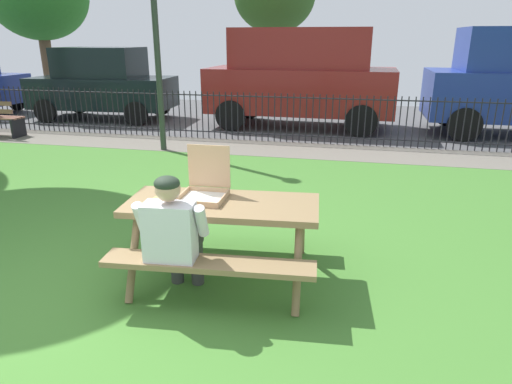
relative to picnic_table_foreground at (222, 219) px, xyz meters
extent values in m
cube|color=#457D30|center=(-1.16, 0.57, -0.61)|extent=(28.00, 11.01, 0.02)
cube|color=slate|center=(-1.16, 5.38, -0.60)|extent=(28.00, 1.40, 0.01)
cube|color=#515154|center=(-1.16, 9.31, -0.60)|extent=(28.00, 6.47, 0.01)
cube|color=olive|center=(0.00, 0.00, 0.14)|extent=(1.86, 0.90, 0.06)
cube|color=olive|center=(0.05, -0.60, -0.16)|extent=(1.82, 0.43, 0.05)
cube|color=olive|center=(-0.05, 0.60, -0.16)|extent=(1.82, 0.43, 0.05)
cylinder|color=olive|center=(-0.70, -0.47, -0.24)|extent=(0.11, 0.44, 0.74)
cylinder|color=olive|center=(-0.77, 0.35, -0.24)|extent=(0.11, 0.44, 0.74)
cylinder|color=olive|center=(0.77, -0.35, -0.24)|extent=(0.11, 0.44, 0.74)
cylinder|color=olive|center=(0.70, 0.47, -0.24)|extent=(0.11, 0.44, 0.74)
cube|color=tan|center=(-0.20, 0.03, 0.18)|extent=(0.43, 0.43, 0.01)
cube|color=silver|center=(-0.20, 0.03, 0.19)|extent=(0.40, 0.40, 0.00)
cube|color=tan|center=(-0.19, -0.17, 0.21)|extent=(0.42, 0.02, 0.04)
cube|color=tan|center=(-0.20, 0.24, 0.21)|extent=(0.42, 0.02, 0.04)
cube|color=tan|center=(-0.40, 0.03, 0.21)|extent=(0.02, 0.42, 0.04)
cube|color=tan|center=(0.01, 0.04, 0.21)|extent=(0.02, 0.42, 0.04)
cube|color=tan|center=(-0.20, 0.26, 0.44)|extent=(0.42, 0.03, 0.42)
pyramid|color=#F6CE5C|center=(-0.60, -0.02, 0.18)|extent=(0.24, 0.26, 0.01)
cube|color=tan|center=(-0.53, 0.07, 0.18)|extent=(0.15, 0.12, 0.02)
cylinder|color=#3C3C3C|center=(-0.40, -0.21, -0.38)|extent=(0.12, 0.12, 0.44)
cylinder|color=#3C3C3C|center=(-0.38, -0.42, -0.13)|extent=(0.18, 0.43, 0.15)
cylinder|color=#3C3C3C|center=(-0.20, -0.20, -0.38)|extent=(0.12, 0.12, 0.44)
cylinder|color=#3C3C3C|center=(-0.18, -0.41, -0.13)|extent=(0.18, 0.43, 0.15)
cube|color=silver|center=(-0.27, -0.62, 0.10)|extent=(0.44, 0.25, 0.52)
cylinder|color=silver|center=(-0.53, -0.60, 0.21)|extent=(0.11, 0.21, 0.31)
cylinder|color=silver|center=(-0.01, -0.55, 0.21)|extent=(0.11, 0.21, 0.31)
sphere|color=tan|center=(-0.27, -0.60, 0.48)|extent=(0.21, 0.21, 0.21)
ellipsoid|color=#243124|center=(-0.27, -0.61, 0.53)|extent=(0.21, 0.20, 0.12)
cylinder|color=black|center=(-1.16, 6.08, 0.40)|extent=(22.37, 0.03, 0.03)
cylinder|color=black|center=(-1.16, 6.08, -0.43)|extent=(22.37, 0.03, 0.03)
cylinder|color=black|center=(-7.63, 6.08, -0.06)|extent=(0.02, 0.02, 1.08)
cylinder|color=black|center=(-7.49, 6.08, -0.06)|extent=(0.02, 0.02, 1.08)
cylinder|color=black|center=(-7.35, 6.08, -0.06)|extent=(0.02, 0.02, 1.08)
cylinder|color=black|center=(-7.21, 6.08, -0.06)|extent=(0.02, 0.02, 1.08)
cylinder|color=black|center=(-7.07, 6.08, -0.06)|extent=(0.02, 0.02, 1.08)
cylinder|color=black|center=(-6.92, 6.08, -0.06)|extent=(0.02, 0.02, 1.08)
cylinder|color=black|center=(-6.78, 6.08, -0.06)|extent=(0.02, 0.02, 1.08)
cylinder|color=black|center=(-6.64, 6.08, -0.06)|extent=(0.02, 0.02, 1.08)
cylinder|color=black|center=(-6.50, 6.08, -0.06)|extent=(0.02, 0.02, 1.08)
cylinder|color=black|center=(-6.36, 6.08, -0.06)|extent=(0.02, 0.02, 1.08)
cylinder|color=black|center=(-6.22, 6.08, -0.06)|extent=(0.02, 0.02, 1.08)
cylinder|color=black|center=(-6.08, 6.08, -0.06)|extent=(0.02, 0.02, 1.08)
cylinder|color=black|center=(-5.94, 6.08, -0.06)|extent=(0.02, 0.02, 1.08)
cylinder|color=black|center=(-5.80, 6.08, -0.06)|extent=(0.02, 0.02, 1.08)
cylinder|color=black|center=(-5.66, 6.08, -0.06)|extent=(0.02, 0.02, 1.08)
cylinder|color=black|center=(-5.52, 6.08, -0.06)|extent=(0.02, 0.02, 1.08)
cylinder|color=black|center=(-5.38, 6.08, -0.06)|extent=(0.02, 0.02, 1.08)
cylinder|color=black|center=(-5.24, 6.08, -0.06)|extent=(0.02, 0.02, 1.08)
cylinder|color=black|center=(-5.10, 6.08, -0.06)|extent=(0.02, 0.02, 1.08)
cylinder|color=black|center=(-4.95, 6.08, -0.06)|extent=(0.02, 0.02, 1.08)
cylinder|color=black|center=(-4.81, 6.08, -0.06)|extent=(0.02, 0.02, 1.08)
cylinder|color=black|center=(-4.67, 6.08, -0.06)|extent=(0.02, 0.02, 1.08)
cylinder|color=black|center=(-4.53, 6.08, -0.06)|extent=(0.02, 0.02, 1.08)
cylinder|color=black|center=(-4.39, 6.08, -0.06)|extent=(0.02, 0.02, 1.08)
cylinder|color=black|center=(-4.25, 6.08, -0.06)|extent=(0.02, 0.02, 1.08)
cylinder|color=black|center=(-4.11, 6.08, -0.06)|extent=(0.02, 0.02, 1.08)
cylinder|color=black|center=(-3.97, 6.08, -0.06)|extent=(0.02, 0.02, 1.08)
cylinder|color=black|center=(-3.83, 6.08, -0.06)|extent=(0.02, 0.02, 1.08)
cylinder|color=black|center=(-3.69, 6.08, -0.06)|extent=(0.02, 0.02, 1.08)
cylinder|color=black|center=(-3.55, 6.08, -0.06)|extent=(0.02, 0.02, 1.08)
cylinder|color=black|center=(-3.41, 6.08, -0.06)|extent=(0.02, 0.02, 1.08)
cylinder|color=black|center=(-3.27, 6.08, -0.06)|extent=(0.02, 0.02, 1.08)
cylinder|color=black|center=(-3.13, 6.08, -0.06)|extent=(0.02, 0.02, 1.08)
cylinder|color=black|center=(-2.98, 6.08, -0.06)|extent=(0.02, 0.02, 1.08)
cylinder|color=black|center=(-2.84, 6.08, -0.06)|extent=(0.02, 0.02, 1.08)
cylinder|color=black|center=(-2.70, 6.08, -0.06)|extent=(0.02, 0.02, 1.08)
cylinder|color=black|center=(-2.56, 6.08, -0.06)|extent=(0.02, 0.02, 1.08)
cylinder|color=black|center=(-2.42, 6.08, -0.06)|extent=(0.02, 0.02, 1.08)
cylinder|color=black|center=(-2.28, 6.08, -0.06)|extent=(0.02, 0.02, 1.08)
cylinder|color=black|center=(-2.14, 6.08, -0.06)|extent=(0.02, 0.02, 1.08)
cylinder|color=black|center=(-2.00, 6.08, -0.06)|extent=(0.02, 0.02, 1.08)
cylinder|color=black|center=(-1.86, 6.08, -0.06)|extent=(0.02, 0.02, 1.08)
cylinder|color=black|center=(-1.72, 6.08, -0.06)|extent=(0.02, 0.02, 1.08)
cylinder|color=black|center=(-1.58, 6.08, -0.06)|extent=(0.02, 0.02, 1.08)
cylinder|color=black|center=(-1.44, 6.08, -0.06)|extent=(0.02, 0.02, 1.08)
cylinder|color=black|center=(-1.30, 6.08, -0.06)|extent=(0.02, 0.02, 1.08)
cylinder|color=black|center=(-1.16, 6.08, -0.06)|extent=(0.02, 0.02, 1.08)
cylinder|color=black|center=(-1.02, 6.08, -0.06)|extent=(0.02, 0.02, 1.08)
cylinder|color=black|center=(-0.87, 6.08, -0.06)|extent=(0.02, 0.02, 1.08)
cylinder|color=black|center=(-0.73, 6.08, -0.06)|extent=(0.02, 0.02, 1.08)
cylinder|color=black|center=(-0.59, 6.08, -0.06)|extent=(0.02, 0.02, 1.08)
cylinder|color=black|center=(-0.45, 6.08, -0.06)|extent=(0.02, 0.02, 1.08)
cylinder|color=black|center=(-0.31, 6.08, -0.06)|extent=(0.02, 0.02, 1.08)
cylinder|color=black|center=(-0.17, 6.08, -0.06)|extent=(0.02, 0.02, 1.08)
cylinder|color=black|center=(-0.03, 6.08, -0.06)|extent=(0.02, 0.02, 1.08)
cylinder|color=black|center=(0.11, 6.08, -0.06)|extent=(0.02, 0.02, 1.08)
cylinder|color=black|center=(0.25, 6.08, -0.06)|extent=(0.02, 0.02, 1.08)
cylinder|color=black|center=(0.39, 6.08, -0.06)|extent=(0.02, 0.02, 1.08)
cylinder|color=black|center=(0.53, 6.08, -0.06)|extent=(0.02, 0.02, 1.08)
cylinder|color=black|center=(0.67, 6.08, -0.06)|extent=(0.02, 0.02, 1.08)
cylinder|color=black|center=(0.81, 6.08, -0.06)|extent=(0.02, 0.02, 1.08)
cylinder|color=black|center=(0.95, 6.08, -0.06)|extent=(0.02, 0.02, 1.08)
cylinder|color=black|center=(1.10, 6.08, -0.06)|extent=(0.02, 0.02, 1.08)
cylinder|color=black|center=(1.24, 6.08, -0.06)|extent=(0.02, 0.02, 1.08)
cylinder|color=black|center=(1.38, 6.08, -0.06)|extent=(0.02, 0.02, 1.08)
cylinder|color=black|center=(1.52, 6.08, -0.06)|extent=(0.02, 0.02, 1.08)
cylinder|color=black|center=(1.66, 6.08, -0.06)|extent=(0.02, 0.02, 1.08)
cylinder|color=black|center=(1.80, 6.08, -0.06)|extent=(0.02, 0.02, 1.08)
cylinder|color=black|center=(1.94, 6.08, -0.06)|extent=(0.02, 0.02, 1.08)
cylinder|color=black|center=(2.08, 6.08, -0.06)|extent=(0.02, 0.02, 1.08)
cylinder|color=black|center=(2.22, 6.08, -0.06)|extent=(0.02, 0.02, 1.08)
cylinder|color=black|center=(2.36, 6.08, -0.06)|extent=(0.02, 0.02, 1.08)
cylinder|color=black|center=(2.50, 6.08, -0.06)|extent=(0.02, 0.02, 1.08)
cylinder|color=black|center=(2.64, 6.08, -0.06)|extent=(0.02, 0.02, 1.08)
cylinder|color=black|center=(2.78, 6.08, -0.06)|extent=(0.02, 0.02, 1.08)
cylinder|color=black|center=(2.92, 6.08, -0.06)|extent=(0.02, 0.02, 1.08)
cylinder|color=black|center=(3.07, 6.08, -0.06)|extent=(0.02, 0.02, 1.08)
cylinder|color=black|center=(3.21, 6.08, -0.06)|extent=(0.02, 0.02, 1.08)
cylinder|color=black|center=(3.35, 6.08, -0.06)|extent=(0.02, 0.02, 1.08)
cylinder|color=black|center=(3.49, 6.08, -0.06)|extent=(0.02, 0.02, 1.08)
cylinder|color=black|center=(3.63, 6.08, -0.06)|extent=(0.02, 0.02, 1.08)
cylinder|color=black|center=(3.77, 6.08, -0.06)|extent=(0.02, 0.02, 1.08)
cylinder|color=black|center=(3.91, 6.08, -0.06)|extent=(0.02, 0.02, 1.08)
cylinder|color=black|center=(4.05, 6.08, -0.06)|extent=(0.02, 0.02, 1.08)
cylinder|color=black|center=(4.19, 6.08, -0.06)|extent=(0.02, 0.02, 1.08)
cube|color=black|center=(-6.56, 5.25, -0.38)|extent=(0.05, 0.44, 0.44)
cylinder|color=#2D382D|center=(-2.72, 4.80, 1.53)|extent=(0.12, 0.12, 4.25)
cylinder|color=black|center=(-9.53, 8.84, -0.28)|extent=(0.64, 0.13, 0.64)
cube|color=black|center=(-5.88, 7.99, 0.16)|extent=(3.98, 1.90, 0.84)
cube|color=black|center=(-5.88, 7.99, 0.98)|extent=(2.27, 1.61, 0.80)
cube|color=#262D38|center=(-5.17, 8.02, 0.98)|extent=(0.11, 1.46, 0.68)
cylinder|color=black|center=(-4.52, 7.19, -0.28)|extent=(0.64, 0.14, 0.64)
cylinder|color=black|center=(-4.59, 8.91, -0.28)|extent=(0.64, 0.14, 0.64)
cylinder|color=black|center=(-7.16, 7.07, -0.28)|extent=(0.64, 0.14, 0.64)
cylinder|color=black|center=(-7.24, 8.78, -0.28)|extent=(0.64, 0.14, 0.64)
cube|color=maroon|center=(-0.27, 7.99, 0.35)|extent=(4.75, 2.08, 1.10)
cube|color=maroon|center=(-0.27, 7.99, 1.38)|extent=(3.44, 1.81, 0.96)
cube|color=#262D38|center=(0.84, 7.96, 1.38)|extent=(0.08, 1.67, 0.82)
cylinder|color=black|center=(1.31, 6.97, -0.22)|extent=(0.76, 0.13, 0.76)
cylinder|color=black|center=(1.36, 8.93, -0.22)|extent=(0.76, 0.13, 0.76)
cylinder|color=black|center=(-1.89, 7.05, -0.22)|extent=(0.76, 0.13, 0.76)
cylinder|color=black|center=(-1.84, 9.01, -0.22)|extent=(0.76, 0.13, 0.76)
cylinder|color=black|center=(3.57, 7.00, -0.22)|extent=(0.76, 0.11, 0.76)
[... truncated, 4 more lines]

